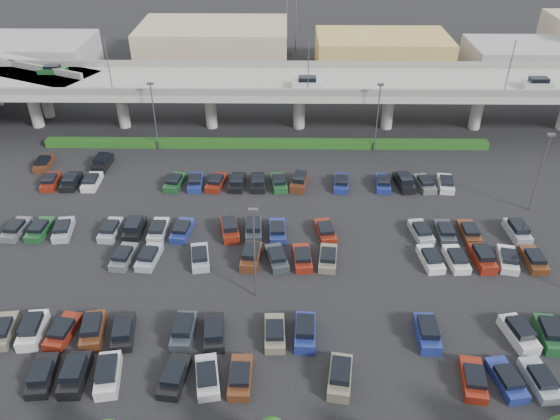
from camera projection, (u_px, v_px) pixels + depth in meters
The scene contains 6 objects.
ground at pixel (259, 247), 60.94m from camera, with size 280.00×280.00×0.00m, color black.
overpass at pixel (266, 86), 83.91m from camera, with size 150.00×13.00×15.80m.
hedge at pixel (266, 143), 81.58m from camera, with size 66.00×1.60×1.10m, color #194012.
parked_cars at pixel (241, 261), 57.87m from camera, with size 63.10×41.59×1.67m.
light_poles at pixel (221, 190), 59.25m from camera, with size 66.90×48.38×10.30m.
distant_buildings at pixel (333, 49), 110.54m from camera, with size 138.00×24.00×9.00m.
Camera 1 is at (2.87, -48.73, 36.79)m, focal length 35.00 mm.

